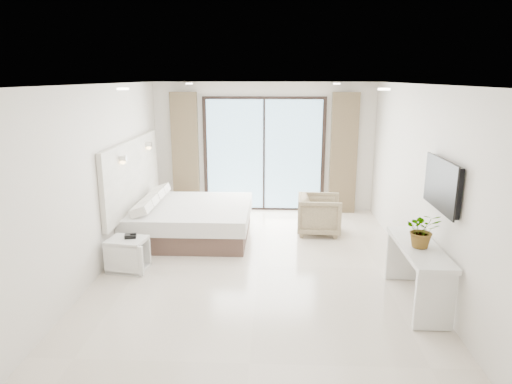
{
  "coord_description": "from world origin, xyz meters",
  "views": [
    {
      "loc": [
        0.24,
        -6.43,
        2.8
      ],
      "look_at": [
        -0.05,
        0.4,
        1.07
      ],
      "focal_mm": 32.0,
      "sensor_mm": 36.0,
      "label": 1
    }
  ],
  "objects_px": {
    "nightstand": "(128,255)",
    "armchair": "(319,213)",
    "bed": "(190,220)",
    "console_desk": "(418,262)"
  },
  "relations": [
    {
      "from": "nightstand",
      "to": "console_desk",
      "type": "bearing_deg",
      "value": -3.02
    },
    {
      "from": "nightstand",
      "to": "armchair",
      "type": "height_order",
      "value": "armchair"
    },
    {
      "from": "console_desk",
      "to": "armchair",
      "type": "xyz_separation_m",
      "value": [
        -0.99,
        2.62,
        -0.17
      ]
    },
    {
      "from": "nightstand",
      "to": "armchair",
      "type": "bearing_deg",
      "value": 39.83
    },
    {
      "from": "bed",
      "to": "nightstand",
      "type": "height_order",
      "value": "bed"
    },
    {
      "from": "console_desk",
      "to": "nightstand",
      "type": "bearing_deg",
      "value": 168.21
    },
    {
      "from": "bed",
      "to": "nightstand",
      "type": "xyz_separation_m",
      "value": [
        -0.66,
        -1.52,
        -0.06
      ]
    },
    {
      "from": "armchair",
      "to": "nightstand",
      "type": "bearing_deg",
      "value": 124.16
    },
    {
      "from": "bed",
      "to": "console_desk",
      "type": "distance_m",
      "value": 4.06
    },
    {
      "from": "nightstand",
      "to": "console_desk",
      "type": "distance_m",
      "value": 4.07
    }
  ]
}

